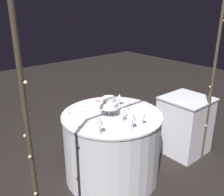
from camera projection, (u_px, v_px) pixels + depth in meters
ground_plane at (112, 174)px, 3.06m from camera, size 12.00×12.00×0.00m
decorative_arch at (150, 72)px, 2.20m from camera, size 2.34×0.06×2.06m
main_table at (112, 145)px, 2.92m from camera, size 1.13×1.13×0.80m
side_table at (184, 125)px, 3.42m from camera, size 0.59×0.59×0.79m
tiered_cake at (109, 104)px, 2.69m from camera, size 0.22×0.22×0.22m
wine_glass_0 at (143, 115)px, 2.48m from camera, size 0.06×0.06×0.15m
wine_glass_1 at (123, 111)px, 2.56m from camera, size 0.06×0.06×0.17m
wine_glass_2 at (100, 121)px, 2.30m from camera, size 0.07×0.07×0.18m
wine_glass_3 at (119, 97)px, 2.98m from camera, size 0.06×0.06×0.14m
wine_glass_4 at (133, 117)px, 2.38m from camera, size 0.07×0.07×0.18m
cake_knife at (91, 111)px, 2.84m from camera, size 0.27×0.15×0.01m
rose_petal_0 at (100, 112)px, 2.84m from camera, size 0.03×0.04×0.00m
rose_petal_1 at (69, 113)px, 2.81m from camera, size 0.03×0.03×0.00m
rose_petal_2 at (115, 108)px, 2.94m from camera, size 0.04×0.04×0.00m
rose_petal_3 at (130, 104)px, 3.06m from camera, size 0.02×0.03×0.00m
rose_petal_4 at (101, 108)px, 2.93m from camera, size 0.03×0.03×0.00m
rose_petal_5 at (127, 115)px, 2.75m from camera, size 0.04×0.03×0.00m
rose_petal_6 at (103, 111)px, 2.85m from camera, size 0.03×0.02×0.00m
rose_petal_7 at (79, 127)px, 2.49m from camera, size 0.03×0.04×0.00m
rose_petal_8 at (128, 109)px, 2.92m from camera, size 0.03×0.03×0.00m
rose_petal_9 at (97, 101)px, 3.15m from camera, size 0.05×0.05×0.00m
rose_petal_10 at (99, 101)px, 3.15m from camera, size 0.03×0.04×0.00m
rose_petal_11 at (124, 103)px, 3.10m from camera, size 0.04×0.04×0.00m
rose_petal_12 at (108, 98)px, 3.24m from camera, size 0.03×0.04×0.00m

